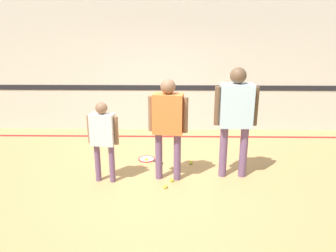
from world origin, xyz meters
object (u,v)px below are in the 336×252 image
at_px(racket_spare_on_floor, 147,159).
at_px(person_instructor, 168,119).
at_px(person_student_left, 103,134).
at_px(tennis_ball_stray_right, 191,162).
at_px(tennis_ball_stray_left, 172,180).
at_px(tennis_ball_near_instructor, 165,186).
at_px(tennis_ball_by_spare_racket, 146,159).
at_px(person_student_right, 236,111).

bearing_deg(racket_spare_on_floor, person_instructor, -29.65).
xyz_separation_m(person_student_left, tennis_ball_stray_right, (1.43, 0.70, -0.78)).
distance_m(person_instructor, tennis_ball_stray_left, 1.01).
xyz_separation_m(tennis_ball_stray_left, tennis_ball_stray_right, (0.35, 0.72, 0.00)).
height_order(person_instructor, tennis_ball_stray_left, person_instructor).
bearing_deg(tennis_ball_near_instructor, tennis_ball_stray_left, 65.33).
xyz_separation_m(person_student_left, tennis_ball_by_spare_racket, (0.59, 0.83, -0.78)).
relative_size(person_student_right, racket_spare_on_floor, 3.36).
bearing_deg(person_student_right, tennis_ball_near_instructor, 23.03).
height_order(person_instructor, tennis_ball_by_spare_racket, person_instructor).
height_order(person_student_left, racket_spare_on_floor, person_student_left).
bearing_deg(tennis_ball_near_instructor, person_student_left, 166.30).
distance_m(person_student_right, racket_spare_on_floor, 1.97).
relative_size(person_student_left, tennis_ball_stray_left, 20.04).
height_order(person_student_left, tennis_ball_by_spare_racket, person_student_left).
xyz_separation_m(person_instructor, tennis_ball_by_spare_racket, (-0.42, 0.72, -1.00)).
height_order(person_student_left, tennis_ball_near_instructor, person_student_left).
distance_m(racket_spare_on_floor, tennis_ball_stray_left, 1.02).
bearing_deg(tennis_ball_stray_left, tennis_ball_near_instructor, -114.67).
distance_m(racket_spare_on_floor, tennis_ball_by_spare_racket, 0.07).
bearing_deg(tennis_ball_stray_left, tennis_ball_by_spare_racket, 120.06).
relative_size(racket_spare_on_floor, tennis_ball_stray_left, 8.23).
xyz_separation_m(person_instructor, person_student_left, (-1.02, -0.10, -0.21)).
bearing_deg(racket_spare_on_floor, tennis_ball_near_instructor, -38.80).
relative_size(tennis_ball_by_spare_racket, tennis_ball_stray_right, 1.00).
xyz_separation_m(tennis_ball_near_instructor, tennis_ball_stray_left, (0.10, 0.22, 0.00)).
bearing_deg(tennis_ball_stray_left, racket_spare_on_floor, 117.46).
xyz_separation_m(tennis_ball_by_spare_racket, tennis_ball_stray_right, (0.83, -0.13, 0.00)).
relative_size(person_student_left, tennis_ball_near_instructor, 20.04).
bearing_deg(tennis_ball_near_instructor, tennis_ball_by_spare_racket, 109.87).
relative_size(tennis_ball_by_spare_racket, tennis_ball_stray_left, 1.00).
xyz_separation_m(racket_spare_on_floor, tennis_ball_near_instructor, (0.37, -1.13, 0.02)).
bearing_deg(tennis_ball_by_spare_racket, person_student_right, -21.83).
height_order(person_student_right, tennis_ball_stray_left, person_student_right).
height_order(racket_spare_on_floor, tennis_ball_stray_left, tennis_ball_stray_left).
relative_size(racket_spare_on_floor, tennis_ball_by_spare_racket, 8.23).
bearing_deg(person_student_left, tennis_ball_stray_right, 34.25).
distance_m(person_instructor, person_student_right, 1.09).
bearing_deg(tennis_ball_by_spare_racket, tennis_ball_stray_left, -59.94).
relative_size(person_student_right, tennis_ball_stray_right, 27.65).
distance_m(person_student_left, tennis_ball_stray_right, 1.77).
bearing_deg(tennis_ball_stray_right, person_student_right, -35.43).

